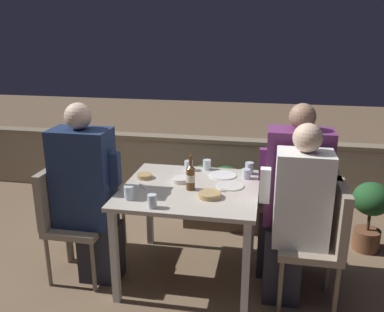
% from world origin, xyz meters
% --- Properties ---
extents(ground_plane, '(16.00, 16.00, 0.00)m').
position_xyz_m(ground_plane, '(0.00, 0.00, 0.00)').
color(ground_plane, '#7A6047').
extents(parapet_wall, '(9.00, 0.18, 0.69)m').
position_xyz_m(parapet_wall, '(0.00, 1.64, 0.35)').
color(parapet_wall, gray).
rests_on(parapet_wall, ground_plane).
extents(dining_table, '(1.00, 0.95, 0.74)m').
position_xyz_m(dining_table, '(0.00, 0.00, 0.65)').
color(dining_table, '#BCB2A3').
rests_on(dining_table, ground_plane).
extents(planter_hedge, '(0.77, 0.47, 0.59)m').
position_xyz_m(planter_hedge, '(0.17, 0.93, 0.33)').
color(planter_hedge, brown).
rests_on(planter_hedge, ground_plane).
extents(chair_left_near, '(0.42, 0.42, 0.89)m').
position_xyz_m(chair_left_near, '(-0.93, -0.16, 0.54)').
color(chair_left_near, gray).
rests_on(chair_left_near, ground_plane).
extents(person_navy_jumper, '(0.50, 0.26, 1.38)m').
position_xyz_m(person_navy_jumper, '(-0.74, -0.16, 0.69)').
color(person_navy_jumper, '#282833').
rests_on(person_navy_jumper, ground_plane).
extents(chair_left_far, '(0.42, 0.42, 0.89)m').
position_xyz_m(chair_left_far, '(-0.94, 0.16, 0.54)').
color(chair_left_far, gray).
rests_on(chair_left_far, ground_plane).
extents(chair_right_near, '(0.42, 0.42, 0.89)m').
position_xyz_m(chair_right_near, '(0.96, -0.15, 0.54)').
color(chair_right_near, gray).
rests_on(chair_right_near, ground_plane).
extents(person_white_polo, '(0.47, 0.26, 1.30)m').
position_xyz_m(person_white_polo, '(0.76, -0.15, 0.66)').
color(person_white_polo, '#282833').
rests_on(person_white_polo, ground_plane).
extents(chair_right_far, '(0.42, 0.42, 0.89)m').
position_xyz_m(chair_right_far, '(0.94, 0.16, 0.54)').
color(chair_right_far, gray).
rests_on(chair_right_far, ground_plane).
extents(person_purple_stripe, '(0.52, 0.26, 1.37)m').
position_xyz_m(person_purple_stripe, '(0.75, 0.16, 0.68)').
color(person_purple_stripe, '#282833').
rests_on(person_purple_stripe, ground_plane).
extents(beer_bottle, '(0.07, 0.07, 0.26)m').
position_xyz_m(beer_bottle, '(0.01, -0.04, 0.84)').
color(beer_bottle, brown).
rests_on(beer_bottle, dining_table).
extents(plate_0, '(0.20, 0.20, 0.01)m').
position_xyz_m(plate_0, '(0.29, 0.07, 0.75)').
color(plate_0, silver).
rests_on(plate_0, dining_table).
extents(plate_1, '(0.22, 0.22, 0.01)m').
position_xyz_m(plate_1, '(0.21, 0.29, 0.75)').
color(plate_1, white).
rests_on(plate_1, dining_table).
extents(bowl_0, '(0.12, 0.12, 0.03)m').
position_xyz_m(bowl_0, '(-0.39, 0.12, 0.76)').
color(bowl_0, tan).
rests_on(bowl_0, dining_table).
extents(bowl_1, '(0.16, 0.16, 0.04)m').
position_xyz_m(bowl_1, '(0.17, -0.16, 0.77)').
color(bowl_1, tan).
rests_on(bowl_1, dining_table).
extents(bowl_2, '(0.15, 0.15, 0.04)m').
position_xyz_m(bowl_2, '(-0.09, 0.10, 0.76)').
color(bowl_2, silver).
rests_on(bowl_2, dining_table).
extents(glass_cup_0, '(0.07, 0.07, 0.09)m').
position_xyz_m(glass_cup_0, '(0.41, 0.38, 0.79)').
color(glass_cup_0, silver).
rests_on(glass_cup_0, dining_table).
extents(glass_cup_1, '(0.07, 0.07, 0.10)m').
position_xyz_m(glass_cup_1, '(-0.37, -0.30, 0.79)').
color(glass_cup_1, silver).
rests_on(glass_cup_1, dining_table).
extents(glass_cup_2, '(0.07, 0.07, 0.08)m').
position_xyz_m(glass_cup_2, '(0.06, 0.42, 0.79)').
color(glass_cup_2, silver).
rests_on(glass_cup_2, dining_table).
extents(glass_cup_3, '(0.07, 0.07, 0.08)m').
position_xyz_m(glass_cup_3, '(-0.09, 0.37, 0.79)').
color(glass_cup_3, silver).
rests_on(glass_cup_3, dining_table).
extents(glass_cup_4, '(0.07, 0.07, 0.08)m').
position_xyz_m(glass_cup_4, '(0.39, 0.26, 0.78)').
color(glass_cup_4, silver).
rests_on(glass_cup_4, dining_table).
extents(glass_cup_5, '(0.06, 0.06, 0.09)m').
position_xyz_m(glass_cup_5, '(-0.18, -0.40, 0.79)').
color(glass_cup_5, silver).
rests_on(glass_cup_5, dining_table).
extents(fork_0, '(0.12, 0.15, 0.01)m').
position_xyz_m(fork_0, '(-0.36, -0.05, 0.75)').
color(fork_0, silver).
rests_on(fork_0, dining_table).
extents(potted_plant, '(0.32, 0.32, 0.62)m').
position_xyz_m(potted_plant, '(1.45, 0.67, 0.38)').
color(potted_plant, brown).
rests_on(potted_plant, ground_plane).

